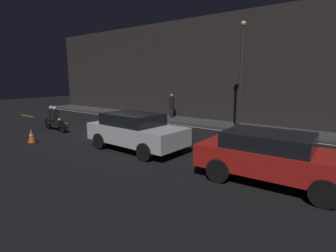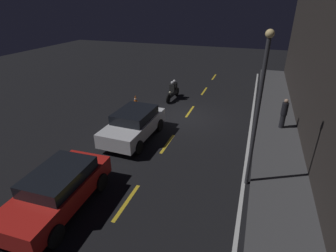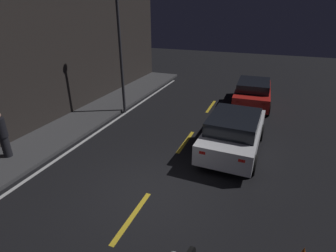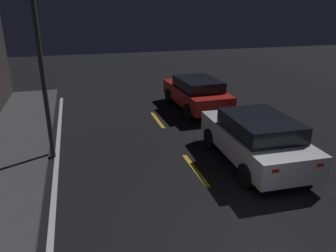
% 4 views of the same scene
% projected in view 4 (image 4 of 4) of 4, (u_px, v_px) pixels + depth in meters
% --- Properties ---
extents(lane_dash_d, '(2.00, 0.14, 0.01)m').
position_uv_depth(lane_dash_d, '(195.00, 170.00, 9.44)').
color(lane_dash_d, gold).
rests_on(lane_dash_d, ground).
extents(lane_dash_e, '(2.00, 0.14, 0.01)m').
position_uv_depth(lane_dash_e, '(157.00, 120.00, 13.50)').
color(lane_dash_e, gold).
rests_on(lane_dash_e, ground).
extents(sedan_white, '(4.24, 2.08, 1.50)m').
position_uv_depth(sedan_white, '(256.00, 138.00, 9.59)').
color(sedan_white, silver).
rests_on(sedan_white, ground).
extents(taxi_red, '(4.28, 2.02, 1.43)m').
position_uv_depth(taxi_red, '(196.00, 93.00, 14.61)').
color(taxi_red, red).
rests_on(taxi_red, ground).
extents(street_lamp, '(0.28, 0.28, 5.76)m').
position_uv_depth(street_lamp, '(39.00, 52.00, 9.09)').
color(street_lamp, '#333338').
rests_on(street_lamp, ground).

